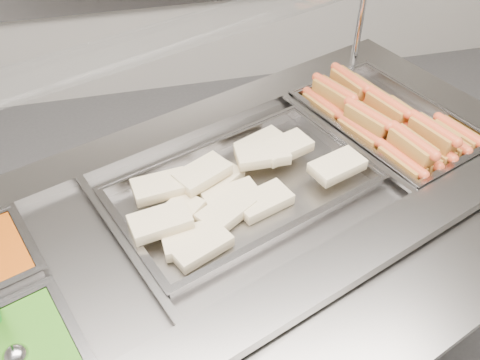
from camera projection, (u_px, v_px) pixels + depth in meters
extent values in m
cube|color=slate|center=(227.00, 295.00, 1.83)|extent=(2.03, 1.40, 0.91)
cube|color=gray|center=(307.00, 283.00, 1.29)|extent=(1.88, 0.83, 0.03)
cube|color=gray|center=(164.00, 132.00, 1.74)|extent=(1.88, 0.83, 0.03)
cube|color=gray|center=(440.00, 96.00, 1.89)|extent=(0.34, 0.60, 0.03)
cube|color=black|center=(226.00, 225.00, 1.59)|extent=(1.79, 1.16, 0.02)
cube|color=gray|center=(343.00, 139.00, 1.69)|extent=(0.23, 0.56, 0.01)
cube|color=gray|center=(123.00, 241.00, 1.38)|extent=(0.23, 0.56, 0.01)
cube|color=gray|center=(354.00, 344.00, 1.21)|extent=(1.84, 0.92, 0.02)
cylinder|color=silver|center=(363.00, 2.00, 1.90)|extent=(0.02, 0.02, 0.46)
cube|color=silver|center=(176.00, 33.00, 1.37)|extent=(1.71, 0.90, 0.09)
cube|color=#9F6B21|center=(401.00, 165.00, 1.62)|extent=(0.10, 0.17, 0.05)
cylinder|color=#D64726|center=(402.00, 159.00, 1.61)|extent=(0.09, 0.17, 0.03)
cube|color=#9F6B21|center=(359.00, 135.00, 1.73)|extent=(0.11, 0.17, 0.05)
cylinder|color=#D64726|center=(360.00, 129.00, 1.72)|extent=(0.10, 0.17, 0.03)
cube|color=#9F6B21|center=(322.00, 108.00, 1.85)|extent=(0.11, 0.17, 0.05)
cylinder|color=#D64726|center=(323.00, 103.00, 1.83)|extent=(0.09, 0.17, 0.03)
cube|color=#9F6B21|center=(416.00, 157.00, 1.65)|extent=(0.10, 0.17, 0.05)
cylinder|color=#D64726|center=(417.00, 152.00, 1.63)|extent=(0.09, 0.17, 0.03)
cube|color=#9F6B21|center=(373.00, 128.00, 1.76)|extent=(0.11, 0.17, 0.05)
cylinder|color=#D64726|center=(375.00, 122.00, 1.75)|extent=(0.10, 0.17, 0.03)
cube|color=#9F6B21|center=(336.00, 102.00, 1.87)|extent=(0.11, 0.17, 0.05)
cylinder|color=#D64726|center=(337.00, 97.00, 1.86)|extent=(0.10, 0.17, 0.03)
cube|color=#9F6B21|center=(430.00, 149.00, 1.68)|extent=(0.10, 0.17, 0.05)
cylinder|color=#D64726|center=(432.00, 144.00, 1.66)|extent=(0.09, 0.17, 0.03)
cube|color=#9F6B21|center=(387.00, 122.00, 1.79)|extent=(0.11, 0.17, 0.05)
cylinder|color=#D64726|center=(389.00, 116.00, 1.77)|extent=(0.09, 0.17, 0.03)
cube|color=#9F6B21|center=(350.00, 97.00, 1.90)|extent=(0.11, 0.17, 0.05)
cylinder|color=#D64726|center=(351.00, 91.00, 1.89)|extent=(0.10, 0.17, 0.03)
cube|color=#9F6B21|center=(444.00, 142.00, 1.71)|extent=(0.10, 0.17, 0.05)
cylinder|color=#D64726|center=(446.00, 137.00, 1.69)|extent=(0.09, 0.17, 0.03)
cube|color=#9F6B21|center=(401.00, 115.00, 1.82)|extent=(0.10, 0.17, 0.05)
cylinder|color=#D64726|center=(403.00, 109.00, 1.80)|extent=(0.09, 0.17, 0.03)
cube|color=#9F6B21|center=(363.00, 91.00, 1.93)|extent=(0.10, 0.17, 0.05)
cylinder|color=#D64726|center=(364.00, 85.00, 1.91)|extent=(0.09, 0.17, 0.03)
cube|color=#9F6B21|center=(457.00, 136.00, 1.73)|extent=(0.11, 0.17, 0.05)
cylinder|color=#D64726|center=(459.00, 130.00, 1.72)|extent=(0.09, 0.17, 0.03)
cube|color=#9F6B21|center=(412.00, 146.00, 1.60)|extent=(0.10, 0.17, 0.05)
cylinder|color=#D64726|center=(414.00, 140.00, 1.59)|extent=(0.08, 0.17, 0.03)
cube|color=#9F6B21|center=(368.00, 119.00, 1.71)|extent=(0.12, 0.16, 0.05)
cylinder|color=#D64726|center=(369.00, 113.00, 1.69)|extent=(0.10, 0.17, 0.03)
cube|color=#9F6B21|center=(334.00, 94.00, 1.82)|extent=(0.12, 0.16, 0.05)
cylinder|color=#D64726|center=(335.00, 88.00, 1.80)|extent=(0.10, 0.17, 0.03)
cube|color=#9F6B21|center=(433.00, 134.00, 1.65)|extent=(0.11, 0.17, 0.05)
cylinder|color=#D64726|center=(435.00, 128.00, 1.63)|extent=(0.09, 0.17, 0.03)
cube|color=#9F6B21|center=(387.00, 107.00, 1.76)|extent=(0.11, 0.17, 0.05)
cylinder|color=#D64726|center=(389.00, 102.00, 1.74)|extent=(0.09, 0.17, 0.03)
cube|color=#9F6B21|center=(350.00, 84.00, 1.86)|extent=(0.10, 0.17, 0.05)
cylinder|color=#D64726|center=(351.00, 78.00, 1.85)|extent=(0.08, 0.17, 0.03)
cube|color=beige|center=(177.00, 216.00, 1.45)|extent=(0.17, 0.17, 0.03)
cube|color=beige|center=(217.00, 181.00, 1.56)|extent=(0.18, 0.17, 0.03)
cube|color=beige|center=(193.00, 240.00, 1.38)|extent=(0.16, 0.10, 0.03)
cube|color=beige|center=(263.00, 201.00, 1.50)|extent=(0.18, 0.14, 0.03)
cube|color=beige|center=(232.00, 198.00, 1.51)|extent=(0.17, 0.12, 0.03)
cube|color=beige|center=(262.00, 145.00, 1.67)|extent=(0.18, 0.15, 0.03)
cube|color=beige|center=(200.00, 245.00, 1.37)|extent=(0.18, 0.15, 0.03)
cube|color=beige|center=(226.00, 212.00, 1.46)|extent=(0.18, 0.16, 0.03)
cube|color=beige|center=(262.00, 155.00, 1.59)|extent=(0.16, 0.09, 0.03)
cube|color=beige|center=(202.00, 174.00, 1.52)|extent=(0.18, 0.15, 0.03)
cube|color=beige|center=(160.00, 222.00, 1.39)|extent=(0.17, 0.12, 0.03)
cube|color=beige|center=(161.00, 187.00, 1.49)|extent=(0.17, 0.11, 0.03)
cube|color=beige|center=(285.00, 147.00, 1.61)|extent=(0.18, 0.14, 0.03)
cube|color=beige|center=(337.00, 166.00, 1.55)|extent=(0.18, 0.14, 0.03)
sphere|color=#AEAEB3|center=(17.00, 357.00, 1.13)|extent=(0.06, 0.06, 0.06)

